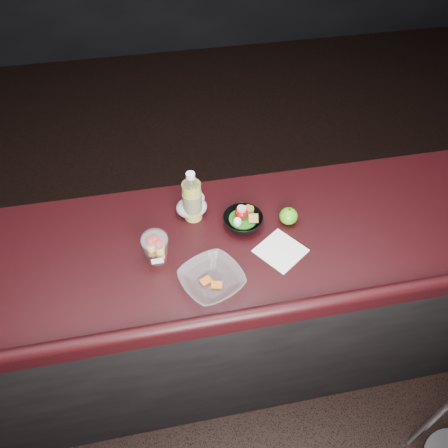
{
  "coord_description": "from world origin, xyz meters",
  "views": [
    {
      "loc": [
        -0.27,
        -0.79,
        2.34
      ],
      "look_at": [
        -0.06,
        0.32,
        1.1
      ],
      "focal_mm": 35.0,
      "sensor_mm": 36.0,
      "label": 1
    }
  ],
  "objects_px": {
    "fruit_cup": "(156,247)",
    "green_apple": "(288,216)",
    "takeout_bowl": "(212,280)",
    "lemonade_bottle": "(192,200)",
    "snack_bowl": "(243,220)"
  },
  "relations": [
    {
      "from": "snack_bowl",
      "to": "green_apple",
      "type": "bearing_deg",
      "value": -5.31
    },
    {
      "from": "lemonade_bottle",
      "to": "snack_bowl",
      "type": "height_order",
      "value": "lemonade_bottle"
    },
    {
      "from": "takeout_bowl",
      "to": "lemonade_bottle",
      "type": "bearing_deg",
      "value": 92.85
    },
    {
      "from": "green_apple",
      "to": "takeout_bowl",
      "type": "xyz_separation_m",
      "value": [
        -0.36,
        -0.24,
        -0.01
      ]
    },
    {
      "from": "lemonade_bottle",
      "to": "takeout_bowl",
      "type": "distance_m",
      "value": 0.35
    },
    {
      "from": "fruit_cup",
      "to": "lemonade_bottle",
      "type": "bearing_deg",
      "value": 49.42
    },
    {
      "from": "lemonade_bottle",
      "to": "fruit_cup",
      "type": "distance_m",
      "value": 0.26
    },
    {
      "from": "fruit_cup",
      "to": "takeout_bowl",
      "type": "xyz_separation_m",
      "value": [
        0.18,
        -0.15,
        -0.05
      ]
    },
    {
      "from": "green_apple",
      "to": "takeout_bowl",
      "type": "height_order",
      "value": "green_apple"
    },
    {
      "from": "fruit_cup",
      "to": "green_apple",
      "type": "distance_m",
      "value": 0.55
    },
    {
      "from": "snack_bowl",
      "to": "fruit_cup",
      "type": "bearing_deg",
      "value": -163.0
    },
    {
      "from": "fruit_cup",
      "to": "green_apple",
      "type": "xyz_separation_m",
      "value": [
        0.54,
        0.09,
        -0.04
      ]
    },
    {
      "from": "fruit_cup",
      "to": "snack_bowl",
      "type": "distance_m",
      "value": 0.37
    },
    {
      "from": "green_apple",
      "to": "takeout_bowl",
      "type": "bearing_deg",
      "value": -145.75
    },
    {
      "from": "green_apple",
      "to": "snack_bowl",
      "type": "relative_size",
      "value": 0.45
    }
  ]
}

